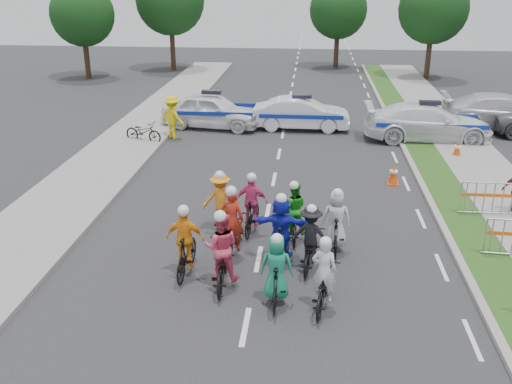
# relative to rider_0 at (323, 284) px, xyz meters

# --- Properties ---
(ground) EXTENTS (90.00, 90.00, 0.00)m
(ground) POSITION_rel_rider_0_xyz_m (-1.61, -0.93, -0.58)
(ground) COLOR #28282B
(ground) RESTS_ON ground
(curb_right) EXTENTS (0.20, 60.00, 0.12)m
(curb_right) POSITION_rel_rider_0_xyz_m (3.49, 4.07, -0.52)
(curb_right) COLOR gray
(curb_right) RESTS_ON ground
(grass_strip) EXTENTS (1.20, 60.00, 0.11)m
(grass_strip) POSITION_rel_rider_0_xyz_m (4.19, 4.07, -0.53)
(grass_strip) COLOR #244616
(grass_strip) RESTS_ON ground
(sidewalk_left) EXTENTS (3.00, 60.00, 0.13)m
(sidewalk_left) POSITION_rel_rider_0_xyz_m (-8.11, 4.07, -0.52)
(sidewalk_left) COLOR gray
(sidewalk_left) RESTS_ON ground
(rider_0) EXTENTS (0.87, 1.79, 1.75)m
(rider_0) POSITION_rel_rider_0_xyz_m (0.00, 0.00, 0.00)
(rider_0) COLOR black
(rider_0) RESTS_ON ground
(rider_1) EXTENTS (0.73, 1.66, 1.74)m
(rider_1) POSITION_rel_rider_0_xyz_m (-1.03, 0.07, 0.10)
(rider_1) COLOR black
(rider_1) RESTS_ON ground
(rider_2) EXTENTS (0.83, 1.93, 1.94)m
(rider_2) POSITION_rel_rider_0_xyz_m (-2.34, 0.72, 0.14)
(rider_2) COLOR black
(rider_2) RESTS_ON ground
(rider_3) EXTENTS (0.95, 1.78, 1.85)m
(rider_3) POSITION_rel_rider_0_xyz_m (-3.28, 1.17, 0.13)
(rider_3) COLOR black
(rider_3) RESTS_ON ground
(rider_4) EXTENTS (1.04, 1.77, 1.74)m
(rider_4) POSITION_rel_rider_0_xyz_m (-0.30, 1.76, 0.10)
(rider_4) COLOR black
(rider_4) RESTS_ON ground
(rider_5) EXTENTS (1.53, 1.82, 1.89)m
(rider_5) POSITION_rel_rider_0_xyz_m (-1.04, 2.02, 0.21)
(rider_5) COLOR black
(rider_5) RESTS_ON ground
(rider_6) EXTENTS (0.79, 1.96, 1.96)m
(rider_6) POSITION_rel_rider_0_xyz_m (-2.30, 2.23, 0.06)
(rider_6) COLOR black
(rider_6) RESTS_ON ground
(rider_7) EXTENTS (0.75, 1.70, 1.78)m
(rider_7) POSITION_rel_rider_0_xyz_m (0.35, 2.76, 0.12)
(rider_7) COLOR black
(rider_7) RESTS_ON ground
(rider_8) EXTENTS (0.75, 1.72, 1.72)m
(rider_8) POSITION_rel_rider_0_xyz_m (-0.77, 3.37, 0.06)
(rider_8) COLOR black
(rider_8) RESTS_ON ground
(rider_9) EXTENTS (0.94, 1.75, 1.80)m
(rider_9) POSITION_rel_rider_0_xyz_m (-1.94, 3.70, 0.11)
(rider_9) COLOR black
(rider_9) RESTS_ON ground
(rider_10) EXTENTS (1.08, 1.86, 1.82)m
(rider_10) POSITION_rel_rider_0_xyz_m (-2.82, 3.70, 0.13)
(rider_10) COLOR black
(rider_10) RESTS_ON ground
(police_car_0) EXTENTS (4.93, 2.63, 1.59)m
(police_car_0) POSITION_rel_rider_0_xyz_m (-4.98, 14.95, 0.22)
(police_car_0) COLOR white
(police_car_0) RESTS_ON ground
(police_car_1) EXTENTS (4.44, 1.60, 1.46)m
(police_car_1) POSITION_rel_rider_0_xyz_m (-0.81, 15.05, 0.15)
(police_car_1) COLOR white
(police_car_1) RESTS_ON ground
(police_car_2) EXTENTS (5.43, 2.21, 1.58)m
(police_car_2) POSITION_rel_rider_0_xyz_m (4.67, 13.70, 0.21)
(police_car_2) COLOR white
(police_car_2) RESTS_ON ground
(civilian_sedan) EXTENTS (5.76, 2.60, 1.64)m
(civilian_sedan) POSITION_rel_rider_0_xyz_m (8.47, 15.82, 0.24)
(civilian_sedan) COLOR silver
(civilian_sedan) RESTS_ON ground
(marshal_hiviz) EXTENTS (1.41, 1.21, 1.89)m
(marshal_hiviz) POSITION_rel_rider_0_xyz_m (-6.37, 12.94, 0.37)
(marshal_hiviz) COLOR yellow
(marshal_hiviz) RESTS_ON ground
(barrier_2) EXTENTS (2.00, 0.51, 1.12)m
(barrier_2) POSITION_rel_rider_0_xyz_m (5.09, 5.36, -0.02)
(barrier_2) COLOR #A5A8AD
(barrier_2) RESTS_ON ground
(cone_0) EXTENTS (0.40, 0.40, 0.70)m
(cone_0) POSITION_rel_rider_0_xyz_m (2.53, 8.02, -0.24)
(cone_0) COLOR #F24C0C
(cone_0) RESTS_ON ground
(cone_1) EXTENTS (0.40, 0.40, 0.70)m
(cone_1) POSITION_rel_rider_0_xyz_m (5.40, 11.23, -0.24)
(cone_1) COLOR #F24C0C
(cone_1) RESTS_ON ground
(parked_bike) EXTENTS (1.86, 1.13, 0.92)m
(parked_bike) POSITION_rel_rider_0_xyz_m (-7.50, 12.20, -0.12)
(parked_bike) COLOR black
(parked_bike) RESTS_ON ground
(tree_0) EXTENTS (4.20, 4.20, 6.30)m
(tree_0) POSITION_rel_rider_0_xyz_m (-15.61, 27.07, 3.61)
(tree_0) COLOR #382619
(tree_0) RESTS_ON ground
(tree_1) EXTENTS (4.55, 4.55, 6.82)m
(tree_1) POSITION_rel_rider_0_xyz_m (7.39, 29.07, 3.96)
(tree_1) COLOR #382619
(tree_1) RESTS_ON ground
(tree_3) EXTENTS (4.90, 4.90, 7.35)m
(tree_3) POSITION_rel_rider_0_xyz_m (-10.61, 31.07, 4.31)
(tree_3) COLOR #382619
(tree_3) RESTS_ON ground
(tree_4) EXTENTS (4.20, 4.20, 6.30)m
(tree_4) POSITION_rel_rider_0_xyz_m (1.39, 33.07, 3.61)
(tree_4) COLOR #382619
(tree_4) RESTS_ON ground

